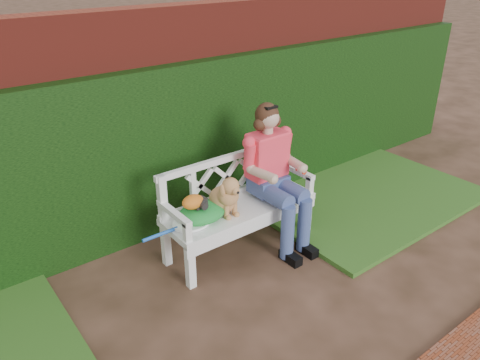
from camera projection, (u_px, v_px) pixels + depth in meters
ground at (250, 327)px, 3.67m from camera, size 60.00×60.00×0.00m
brick_wall at (129, 128)px, 4.53m from camera, size 10.00×0.30×2.20m
ivy_hedge at (142, 159)px, 4.49m from camera, size 10.00×0.18×1.70m
grass_right at (360, 194)px, 5.61m from camera, size 2.60×2.00×0.05m
garden_bench at (240, 227)px, 4.53m from camera, size 1.64×0.78×0.48m
seated_woman at (270, 176)px, 4.51m from camera, size 0.80×0.92×1.39m
dog at (224, 193)px, 4.23m from camera, size 0.34×0.41×0.39m
tennis_racket at (188, 224)px, 4.10m from camera, size 0.72×0.37×0.03m
green_bag at (202, 212)px, 4.16m from camera, size 0.46×0.36×0.15m
camera_item at (199, 203)px, 4.08m from camera, size 0.13×0.10×0.08m
baseball_glove at (193, 202)px, 4.05m from camera, size 0.24×0.21×0.13m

